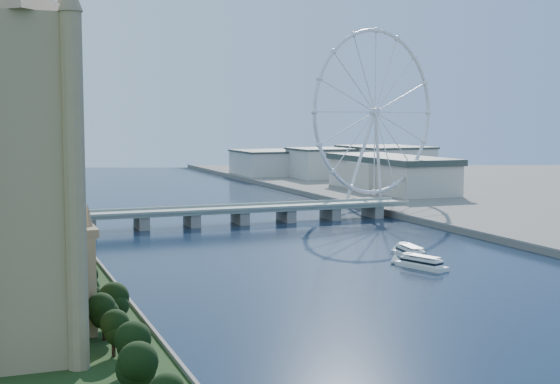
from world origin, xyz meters
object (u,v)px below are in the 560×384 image
london_eye (375,113)px  tour_boat_near (421,268)px  tour_boat_far (410,258)px  victoria_tower (23,157)px

london_eye → tour_boat_near: 244.57m
london_eye → tour_boat_near: bearing=-112.7°
london_eye → tour_boat_far: 221.46m
london_eye → tour_boat_near: london_eye is taller
tour_boat_near → london_eye: bearing=47.0°
tour_boat_far → tour_boat_near: bearing=-102.2°
victoria_tower → tour_boat_near: bearing=26.9°
tour_boat_near → tour_boat_far: (7.88, 22.89, 0.00)m
victoria_tower → london_eye: 393.99m
victoria_tower → tour_boat_far: bearing=31.7°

